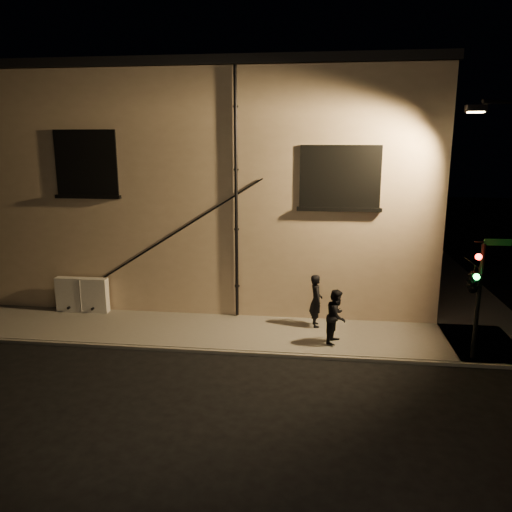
# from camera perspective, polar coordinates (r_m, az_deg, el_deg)

# --- Properties ---
(ground) EXTENTS (90.00, 90.00, 0.00)m
(ground) POSITION_cam_1_polar(r_m,az_deg,el_deg) (14.84, 3.00, -11.34)
(ground) COLOR black
(sidewalk) EXTENTS (21.00, 16.00, 0.12)m
(sidewalk) POSITION_cam_1_polar(r_m,az_deg,el_deg) (18.88, 7.71, -5.84)
(sidewalk) COLOR slate
(sidewalk) RESTS_ON ground
(building) EXTENTS (16.20, 12.23, 8.80)m
(building) POSITION_cam_1_polar(r_m,az_deg,el_deg) (22.90, -2.78, 8.67)
(building) COLOR beige
(building) RESTS_ON ground
(utility_cabinet) EXTENTS (1.89, 0.32, 1.25)m
(utility_cabinet) POSITION_cam_1_polar(r_m,az_deg,el_deg) (18.98, -19.24, -4.20)
(utility_cabinet) COLOR silver
(utility_cabinet) RESTS_ON sidewalk
(pedestrian_a) EXTENTS (0.53, 0.70, 1.75)m
(pedestrian_a) POSITION_cam_1_polar(r_m,az_deg,el_deg) (16.58, 6.88, -5.09)
(pedestrian_a) COLOR black
(pedestrian_a) RESTS_ON sidewalk
(pedestrian_b) EXTENTS (0.86, 0.97, 1.66)m
(pedestrian_b) POSITION_cam_1_polar(r_m,az_deg,el_deg) (15.36, 9.18, -6.81)
(pedestrian_b) COLOR black
(pedestrian_b) RESTS_ON sidewalk
(traffic_signal) EXTENTS (1.13, 1.99, 3.44)m
(traffic_signal) POSITION_cam_1_polar(r_m,az_deg,el_deg) (14.80, 23.64, -2.51)
(traffic_signal) COLOR black
(traffic_signal) RESTS_ON sidewalk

